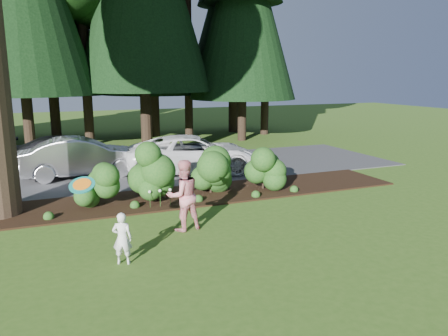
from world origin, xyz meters
The scene contains 11 objects.
ground centered at (0.00, 0.00, 0.00)m, with size 80.00×80.00×0.00m, color #355A19.
mulch_bed centered at (0.00, 3.25, 0.03)m, with size 16.00×2.50×0.05m, color black.
driveway centered at (0.00, 7.50, 0.01)m, with size 22.00×6.00×0.03m, color #38383A.
shrub_row centered at (0.77, 3.14, 0.81)m, with size 6.53×1.60×1.61m.
lily_cluster centered at (-0.30, 2.40, 0.50)m, with size 0.69×0.09×0.57m.
car_silver_wagon centered at (-2.02, 7.33, 0.78)m, with size 1.58×4.52×1.49m, color silver.
car_white_suv centered at (2.09, 6.50, 0.76)m, with size 2.42×5.24×1.46m, color white.
car_dark_suv centered at (-2.31, 8.23, 0.75)m, with size 2.01×4.95×1.44m, color black.
child centered at (-1.94, -1.05, 0.55)m, with size 0.40×0.26×1.09m, color white.
adult centered at (-0.21, 0.40, 0.89)m, with size 0.86×0.67×1.78m, color red.
frisbee centered at (-2.62, -0.71, 1.65)m, with size 0.54×0.47×0.32m.
Camera 1 is at (-3.19, -9.55, 3.78)m, focal length 35.00 mm.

